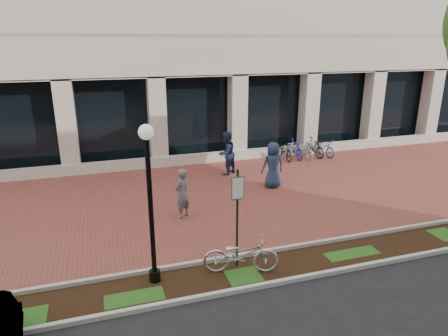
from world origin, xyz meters
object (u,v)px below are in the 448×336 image
object	(u,v)px
pedestrian_left	(182,194)
pedestrian_mid	(226,153)
bollard	(291,153)
locked_bicycle	(241,255)
parking_sign	(237,207)
pedestrian_right	(273,165)
lamppost	(150,197)
bike_rack_cluster	(304,149)

from	to	relation	value
pedestrian_left	pedestrian_mid	distance (m)	4.85
bollard	locked_bicycle	bearing A→B (deg)	-124.00
parking_sign	pedestrian_left	distance (m)	3.66
parking_sign	pedestrian_left	size ratio (longest dim) A/B	1.57
parking_sign	bollard	bearing A→B (deg)	52.75
locked_bicycle	pedestrian_left	xyz separation A→B (m)	(-0.74, 3.78, 0.36)
parking_sign	pedestrian_left	xyz separation A→B (m)	(-0.74, 3.48, -0.85)
locked_bicycle	bollard	size ratio (longest dim) A/B	2.09
pedestrian_right	bollard	world-z (taller)	pedestrian_right
pedestrian_right	pedestrian_mid	bearing A→B (deg)	-59.00
lamppost	bollard	distance (m)	11.54
parking_sign	pedestrian_left	world-z (taller)	parking_sign
locked_bicycle	pedestrian_left	bearing A→B (deg)	28.15
lamppost	locked_bicycle	size ratio (longest dim) A/B	2.05
locked_bicycle	pedestrian_left	world-z (taller)	pedestrian_left
parking_sign	lamppost	world-z (taller)	lamppost
pedestrian_mid	bike_rack_cluster	distance (m)	4.89
parking_sign	pedestrian_right	distance (m)	6.32
pedestrian_left	pedestrian_mid	world-z (taller)	pedestrian_mid
locked_bicycle	pedestrian_mid	bearing A→B (deg)	1.77
locked_bicycle	bike_rack_cluster	bearing A→B (deg)	-19.64
lamppost	bike_rack_cluster	xyz separation A→B (m)	(8.96, 8.81, -1.82)
parking_sign	lamppost	bearing A→B (deg)	178.53
bollard	bike_rack_cluster	xyz separation A→B (m)	(1.05, 0.61, -0.01)
lamppost	pedestrian_right	distance (m)	7.82
locked_bicycle	pedestrian_mid	xyz separation A→B (m)	(2.10, 7.70, 0.47)
parking_sign	locked_bicycle	size ratio (longest dim) A/B	1.40
locked_bicycle	bike_rack_cluster	world-z (taller)	locked_bicycle
bollard	pedestrian_mid	bearing A→B (deg)	-168.00
parking_sign	lamppost	xyz separation A→B (m)	(-2.20, -0.03, 0.56)
pedestrian_left	locked_bicycle	bearing A→B (deg)	60.50
bike_rack_cluster	pedestrian_mid	bearing A→B (deg)	-168.59
locked_bicycle	pedestrian_mid	size ratio (longest dim) A/B	1.00
pedestrian_left	pedestrian_mid	xyz separation A→B (m)	(2.84, 3.92, 0.11)
pedestrian_left	pedestrian_right	distance (m)	4.51
pedestrian_left	pedestrian_right	world-z (taller)	pedestrian_right
lamppost	locked_bicycle	distance (m)	2.84
pedestrian_left	lamppost	bearing A→B (deg)	26.81
bike_rack_cluster	lamppost	bearing A→B (deg)	-140.56
parking_sign	bike_rack_cluster	size ratio (longest dim) A/B	0.93
pedestrian_right	bollard	bearing A→B (deg)	-128.83
locked_bicycle	pedestrian_right	bearing A→B (deg)	-14.35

